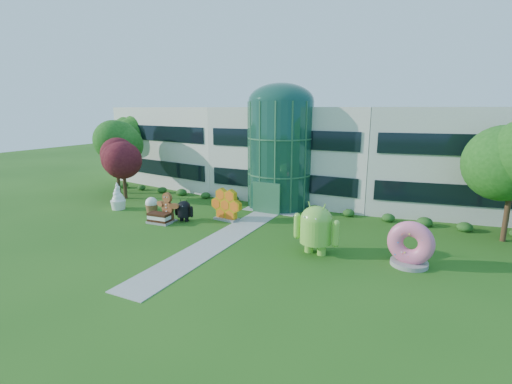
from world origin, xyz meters
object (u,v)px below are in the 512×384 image
at_px(android_black, 184,209).
at_px(donut, 411,243).
at_px(android_green, 316,226).
at_px(gingerbread, 168,207).

relative_size(android_black, donut, 0.72).
height_order(android_green, donut, android_green).
distance_m(donut, gingerbread, 18.80).
bearing_deg(donut, gingerbread, -177.19).
height_order(android_green, android_black, android_green).
bearing_deg(gingerbread, android_black, 28.43).
distance_m(android_green, donut, 5.69).
distance_m(android_green, android_black, 12.11).
bearing_deg(android_black, gingerbread, -160.54).
height_order(android_green, gingerbread, android_green).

